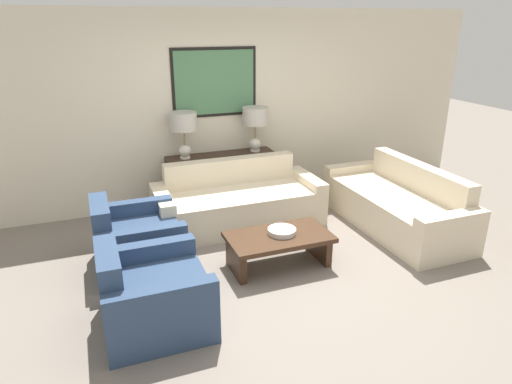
# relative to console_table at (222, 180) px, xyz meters

# --- Properties ---
(ground_plane) EXTENTS (20.00, 20.00, 0.00)m
(ground_plane) POSITION_rel_console_table_xyz_m (0.00, -2.05, -0.37)
(ground_plane) COLOR slate
(back_wall) EXTENTS (8.23, 0.12, 2.65)m
(back_wall) POSITION_rel_console_table_xyz_m (0.00, 0.27, 0.96)
(back_wall) COLOR beige
(back_wall) RESTS_ON ground_plane
(console_table) EXTENTS (1.51, 0.38, 0.75)m
(console_table) POSITION_rel_console_table_xyz_m (0.00, 0.00, 0.00)
(console_table) COLOR #332319
(console_table) RESTS_ON ground_plane
(table_lamp_left) EXTENTS (0.36, 0.36, 0.62)m
(table_lamp_left) POSITION_rel_console_table_xyz_m (-0.50, 0.00, 0.82)
(table_lamp_left) COLOR silver
(table_lamp_left) RESTS_ON console_table
(table_lamp_right) EXTENTS (0.36, 0.36, 0.62)m
(table_lamp_right) POSITION_rel_console_table_xyz_m (0.50, 0.00, 0.82)
(table_lamp_right) COLOR silver
(table_lamp_right) RESTS_ON console_table
(couch_by_back_wall) EXTENTS (2.11, 0.88, 0.80)m
(couch_by_back_wall) POSITION_rel_console_table_xyz_m (0.00, -0.69, -0.09)
(couch_by_back_wall) COLOR beige
(couch_by_back_wall) RESTS_ON ground_plane
(couch_by_side) EXTENTS (0.88, 2.11, 0.80)m
(couch_by_side) POSITION_rel_console_table_xyz_m (1.86, -1.49, -0.09)
(couch_by_side) COLOR beige
(couch_by_side) RESTS_ON ground_plane
(coffee_table) EXTENTS (1.10, 0.61, 0.36)m
(coffee_table) POSITION_rel_console_table_xyz_m (0.06, -1.88, -0.11)
(coffee_table) COLOR #3D2616
(coffee_table) RESTS_ON ground_plane
(decorative_bowl) EXTENTS (0.30, 0.30, 0.05)m
(decorative_bowl) POSITION_rel_console_table_xyz_m (0.10, -1.86, 0.02)
(decorative_bowl) COLOR beige
(decorative_bowl) RESTS_ON coffee_table
(armchair_near_back_wall) EXTENTS (0.88, 0.92, 0.77)m
(armchair_near_back_wall) POSITION_rel_console_table_xyz_m (-1.36, -1.33, -0.10)
(armchair_near_back_wall) COLOR navy
(armchair_near_back_wall) RESTS_ON ground_plane
(armchair_near_camera) EXTENTS (0.88, 0.92, 0.77)m
(armchair_near_camera) POSITION_rel_console_table_xyz_m (-1.36, -2.43, -0.10)
(armchair_near_camera) COLOR navy
(armchair_near_camera) RESTS_ON ground_plane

